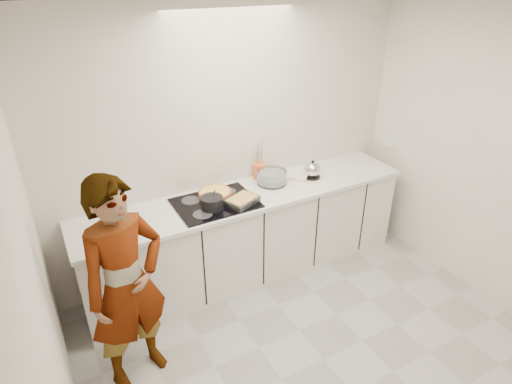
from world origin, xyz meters
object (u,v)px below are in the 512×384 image
utensil_crock (259,171)px  cook (126,286)px  baking_dish (242,200)px  tart_dish (215,193)px  mixing_bowl (272,178)px  kettle (312,170)px  hob (216,203)px  saucepan (212,203)px

utensil_crock → cook: 1.83m
baking_dish → utensil_crock: size_ratio=2.17×
tart_dish → mixing_bowl: 0.60m
tart_dish → mixing_bowl: size_ratio=1.07×
baking_dish → kettle: bearing=10.3°
tart_dish → mixing_bowl: (0.60, -0.00, 0.02)m
utensil_crock → tart_dish: bearing=-163.4°
hob → cook: size_ratio=0.43×
kettle → utensil_crock: (-0.47, 0.25, -0.00)m
kettle → tart_dish: bearing=175.4°
saucepan → utensil_crock: size_ratio=1.37×
hob → saucepan: saucepan is taller
tart_dish → saucepan: 0.23m
hob → saucepan: size_ratio=3.39×
saucepan → kettle: saucepan is taller
utensil_crock → cook: size_ratio=0.09×
baking_dish → utensil_crock: utensil_crock is taller
tart_dish → hob: bearing=-112.6°
utensil_crock → cook: bearing=-149.4°
utensil_crock → mixing_bowl: bearing=-75.3°
hob → utensil_crock: utensil_crock is taller
kettle → utensil_crock: 0.53m
tart_dish → kettle: (1.03, -0.08, 0.04)m
tart_dish → cook: (-1.01, -0.76, -0.11)m
tart_dish → utensil_crock: size_ratio=2.21×
kettle → cook: size_ratio=0.12×
hob → cook: bearing=-146.0°
tart_dish → cook: cook is taller
saucepan → utensil_crock: (0.67, 0.36, 0.01)m
saucepan → utensil_crock: bearing=28.1°
saucepan → hob: bearing=50.3°
saucepan → mixing_bowl: 0.74m
cook → mixing_bowl: bearing=7.4°
baking_dish → kettle: size_ratio=1.71×
saucepan → baking_dish: bearing=-9.9°
tart_dish → utensil_crock: utensil_crock is taller
hob → saucepan: (-0.07, -0.08, 0.06)m
mixing_bowl → hob: bearing=-170.5°
utensil_crock → hob: bearing=-155.3°
kettle → hob: bearing=-178.4°
saucepan → kettle: 1.15m
saucepan → utensil_crock: saucepan is taller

